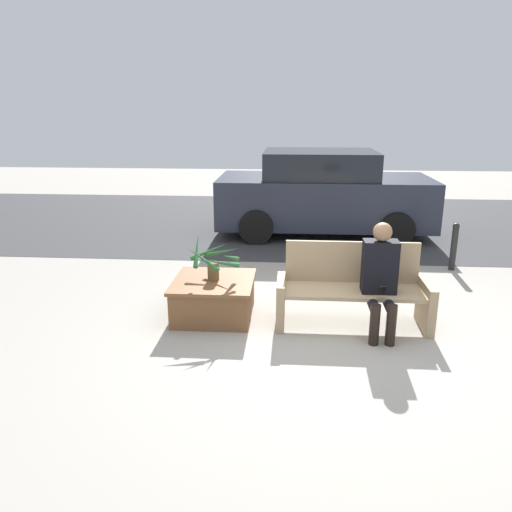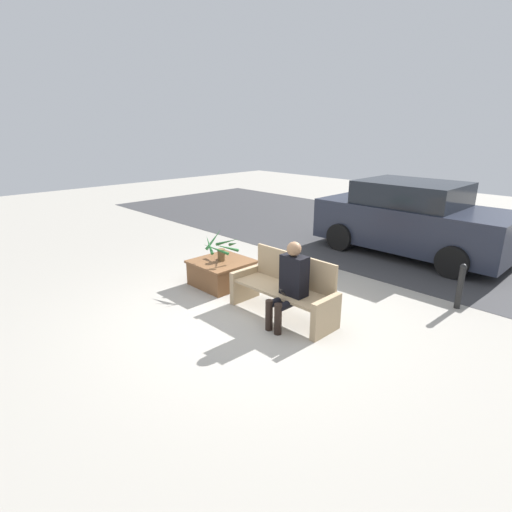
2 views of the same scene
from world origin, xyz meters
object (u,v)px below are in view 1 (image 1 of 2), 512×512
potted_plant (214,260)px  parked_car (323,194)px  bollard_post (454,246)px  bench (353,290)px  planter_box (214,296)px  person_seated (380,275)px

potted_plant → parked_car: bearing=70.6°
parked_car → bollard_post: parked_car is taller
bench → bollard_post: bench is taller
parked_car → bollard_post: bearing=-49.7°
planter_box → bollard_post: (3.31, 1.98, 0.14)m
potted_plant → bollard_post: bearing=30.9°
bench → bollard_post: bearing=50.2°
potted_plant → bollard_post: (3.31, 1.98, -0.31)m
parked_car → bollard_post: 2.88m
parked_car → potted_plant: bearing=-109.4°
potted_plant → parked_car: (1.47, 4.16, 0.09)m
planter_box → bollard_post: bearing=30.8°
person_seated → planter_box: (-1.84, 0.29, -0.41)m
person_seated → bollard_post: bearing=57.0°
bench → parked_car: 4.27m
person_seated → planter_box: 1.91m
parked_car → person_seated: bearing=-85.3°
potted_plant → bench: bearing=-3.4°
person_seated → planter_box: size_ratio=1.27×
planter_box → potted_plant: 0.44m
potted_plant → person_seated: bearing=-8.9°
person_seated → bollard_post: (1.47, 2.27, -0.27)m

